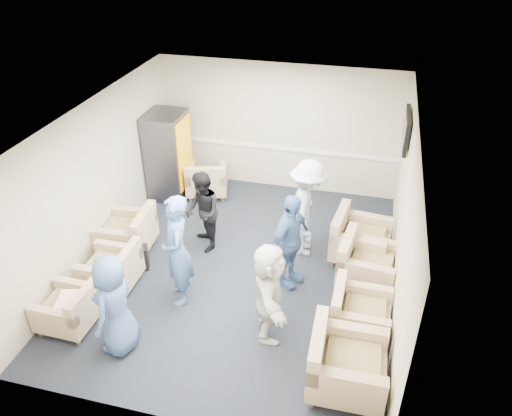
% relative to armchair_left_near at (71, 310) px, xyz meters
% --- Properties ---
extents(floor, '(6.00, 6.00, 0.00)m').
position_rel_armchair_left_near_xyz_m(floor, '(2.02, 1.88, -0.30)').
color(floor, black).
rests_on(floor, ground).
extents(ceiling, '(6.00, 6.00, 0.00)m').
position_rel_armchair_left_near_xyz_m(ceiling, '(2.02, 1.88, 2.40)').
color(ceiling, white).
rests_on(ceiling, back_wall).
extents(back_wall, '(5.00, 0.02, 2.70)m').
position_rel_armchair_left_near_xyz_m(back_wall, '(2.02, 4.88, 1.05)').
color(back_wall, '#C0B69F').
rests_on(back_wall, floor).
extents(front_wall, '(5.00, 0.02, 2.70)m').
position_rel_armchair_left_near_xyz_m(front_wall, '(2.02, -1.12, 1.05)').
color(front_wall, '#C0B69F').
rests_on(front_wall, floor).
extents(left_wall, '(0.02, 6.00, 2.70)m').
position_rel_armchair_left_near_xyz_m(left_wall, '(-0.48, 1.88, 1.05)').
color(left_wall, '#C0B69F').
rests_on(left_wall, floor).
extents(right_wall, '(0.02, 6.00, 2.70)m').
position_rel_armchair_left_near_xyz_m(right_wall, '(4.52, 1.88, 1.05)').
color(right_wall, '#C0B69F').
rests_on(right_wall, floor).
extents(chair_rail, '(4.98, 0.04, 0.06)m').
position_rel_armchair_left_near_xyz_m(chair_rail, '(2.02, 4.86, 0.60)').
color(chair_rail, white).
rests_on(chair_rail, back_wall).
extents(tv, '(0.10, 1.00, 0.58)m').
position_rel_armchair_left_near_xyz_m(tv, '(4.46, 3.68, 1.74)').
color(tv, black).
rests_on(tv, right_wall).
extents(armchair_left_near, '(0.78, 0.78, 0.61)m').
position_rel_armchair_left_near_xyz_m(armchair_left_near, '(0.00, 0.00, 0.00)').
color(armchair_left_near, tan).
rests_on(armchair_left_near, floor).
extents(armchair_left_mid, '(0.82, 0.82, 0.65)m').
position_rel_armchair_left_near_xyz_m(armchair_left_mid, '(0.18, 0.95, 0.02)').
color(armchair_left_mid, tan).
rests_on(armchair_left_mid, floor).
extents(armchair_left_far, '(0.94, 0.94, 0.71)m').
position_rel_armchair_left_near_xyz_m(armchair_left_far, '(-0.01, 1.90, 0.05)').
color(armchair_left_far, tan).
rests_on(armchair_left_far, floor).
extents(armchair_right_near, '(0.96, 0.96, 0.76)m').
position_rel_armchair_left_near_xyz_m(armchair_right_near, '(3.91, -0.14, 0.07)').
color(armchair_right_near, tan).
rests_on(armchair_right_near, floor).
extents(armchair_right_midnear, '(0.83, 0.83, 0.65)m').
position_rel_armchair_left_near_xyz_m(armchair_right_midnear, '(4.02, 0.90, 0.02)').
color(armchair_right_midnear, tan).
rests_on(armchair_right_midnear, floor).
extents(armchair_right_midfar, '(0.99, 0.99, 0.71)m').
position_rel_armchair_left_near_xyz_m(armchair_right_midfar, '(4.06, 2.02, 0.05)').
color(armchair_right_midfar, tan).
rests_on(armchair_right_midfar, floor).
extents(armchair_right_far, '(1.03, 1.03, 0.74)m').
position_rel_armchair_left_near_xyz_m(armchair_right_far, '(3.89, 2.67, 0.07)').
color(armchair_right_far, tan).
rests_on(armchair_right_far, floor).
extents(armchair_corner, '(1.01, 1.01, 0.66)m').
position_rel_armchair_left_near_xyz_m(armchair_corner, '(0.67, 4.12, 0.03)').
color(armchair_corner, tan).
rests_on(armchair_corner, floor).
extents(vending_machine, '(0.74, 0.86, 1.81)m').
position_rel_armchair_left_near_xyz_m(vending_machine, '(-0.07, 3.96, 0.60)').
color(vending_machine, '#48474E').
rests_on(vending_machine, floor).
extents(backpack, '(0.36, 0.31, 0.52)m').
position_rel_armchair_left_near_xyz_m(backpack, '(0.36, 1.48, -0.04)').
color(backpack, black).
rests_on(backpack, floor).
extents(pillow, '(0.41, 0.48, 0.12)m').
position_rel_armchair_left_near_xyz_m(pillow, '(-0.00, 0.00, 0.16)').
color(pillow, white).
rests_on(pillow, armchair_left_near).
extents(person_front_left, '(0.53, 0.78, 1.54)m').
position_rel_armchair_left_near_xyz_m(person_front_left, '(0.87, -0.19, 0.47)').
color(person_front_left, '#3E5F95').
rests_on(person_front_left, floor).
extents(person_mid_left, '(0.68, 0.79, 1.83)m').
position_rel_armchair_left_near_xyz_m(person_mid_left, '(1.31, 0.95, 0.61)').
color(person_mid_left, '#3E5F95').
rests_on(person_mid_left, floor).
extents(person_back_left, '(0.86, 0.91, 1.48)m').
position_rel_armchair_left_near_xyz_m(person_back_left, '(1.23, 2.32, 0.44)').
color(person_back_left, black).
rests_on(person_back_left, floor).
extents(person_back_right, '(0.80, 1.22, 1.77)m').
position_rel_armchair_left_near_xyz_m(person_back_right, '(3.01, 2.65, 0.58)').
color(person_back_right, white).
rests_on(person_back_right, floor).
extents(person_mid_right, '(0.76, 1.04, 1.64)m').
position_rel_armchair_left_near_xyz_m(person_mid_right, '(2.88, 1.71, 0.52)').
color(person_mid_right, '#3E5F95').
rests_on(person_mid_right, floor).
extents(person_front_right, '(0.78, 1.49, 1.53)m').
position_rel_armchair_left_near_xyz_m(person_front_right, '(2.80, 0.56, 0.46)').
color(person_front_right, silver).
rests_on(person_front_right, floor).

